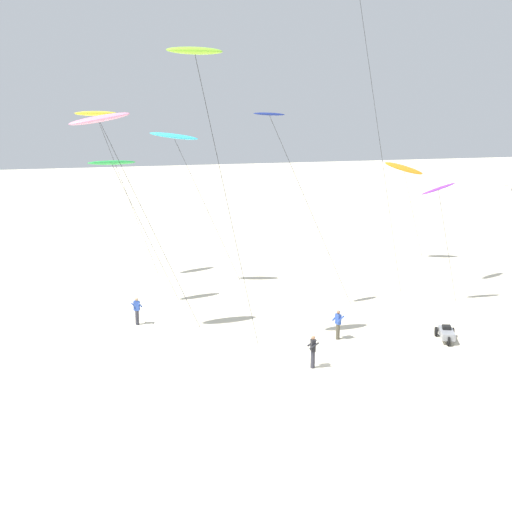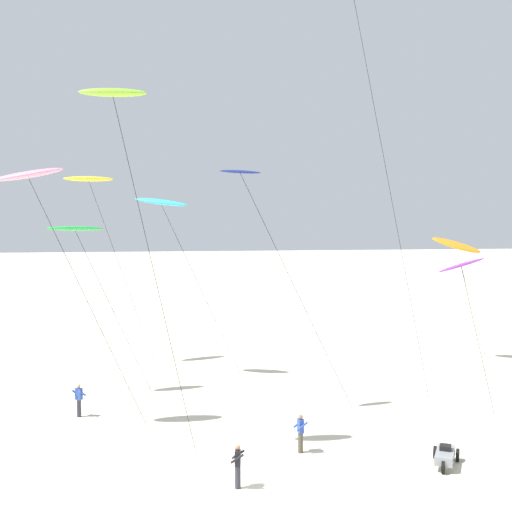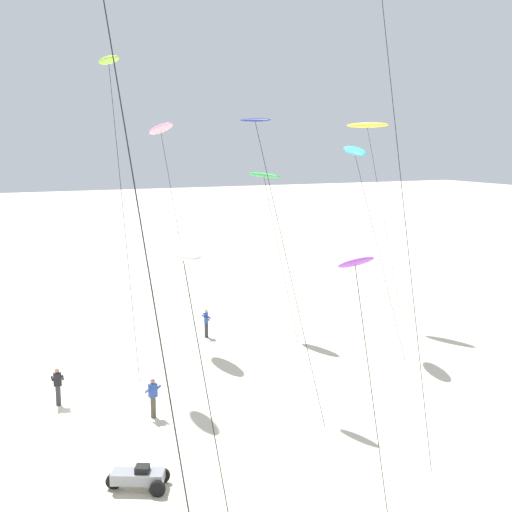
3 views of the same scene
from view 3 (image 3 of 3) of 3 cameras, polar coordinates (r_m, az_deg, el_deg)
The scene contains 13 objects.
ground_plane at distance 32.22m, azimuth -14.69°, elevation -11.32°, with size 260.00×260.00×0.00m, color beige.
kite_cyan at distance 38.49m, azimuth 8.18°, elevation 8.57°, with size 6.55×1.86×11.16m.
kite_purple at distance 21.22m, azimuth 8.24°, elevation -0.77°, with size 3.17×0.83×8.07m.
kite_pink at distance 39.88m, azimuth -7.90°, elevation 10.34°, with size 6.80×1.12×12.44m.
kite_white at distance 18.02m, azimuth -6.08°, elevation 0.25°, with size 5.03×1.11×8.66m.
kite_lime at distance 35.04m, azimuth -12.10°, elevation 15.45°, with size 4.64×0.85×15.35m.
kite_green at distance 40.96m, azimuth 0.66°, elevation 6.66°, with size 5.61×1.43×9.52m.
kite_navy at distance 31.04m, azimuth 0.04°, elevation 10.70°, with size 7.01×0.98×12.37m.
kite_yellow at distance 44.63m, azimuth 9.21°, elevation 10.60°, with size 5.81×1.85×12.46m.
kite_flyer_nearest at distance 31.32m, azimuth -16.10°, elevation -10.27°, with size 0.59×0.61×1.67m.
kite_flyer_middle at distance 29.20m, azimuth -8.53°, elevation -11.46°, with size 0.58×0.61×1.67m.
kite_flyer_furthest at distance 40.20m, azimuth -4.14°, elevation -5.50°, with size 0.71×0.70×1.67m.
beach_buggy at distance 23.96m, azimuth -9.64°, elevation -17.60°, with size 1.60×2.09×0.82m.
Camera 3 is at (29.77, -4.90, 11.30)m, focal length 48.29 mm.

